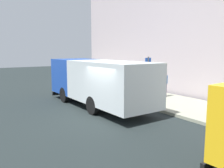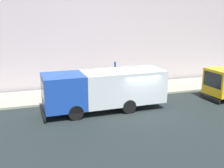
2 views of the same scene
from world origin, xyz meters
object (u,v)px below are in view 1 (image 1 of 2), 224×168
(pedestrian_walking, at_px, (165,84))
(street_sign_post, at_px, (148,76))
(traffic_cone_orange, at_px, (107,87))
(large_utility_truck, at_px, (97,80))

(pedestrian_walking, relative_size, street_sign_post, 0.61)
(traffic_cone_orange, height_order, street_sign_post, street_sign_post)
(large_utility_truck, relative_size, street_sign_post, 3.03)
(large_utility_truck, height_order, street_sign_post, street_sign_post)
(large_utility_truck, xyz_separation_m, traffic_cone_orange, (2.78, 3.36, -1.10))
(street_sign_post, bearing_deg, traffic_cone_orange, 86.58)
(pedestrian_walking, distance_m, traffic_cone_orange, 4.53)
(large_utility_truck, relative_size, pedestrian_walking, 5.00)
(traffic_cone_orange, relative_size, street_sign_post, 0.23)
(pedestrian_walking, height_order, street_sign_post, street_sign_post)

